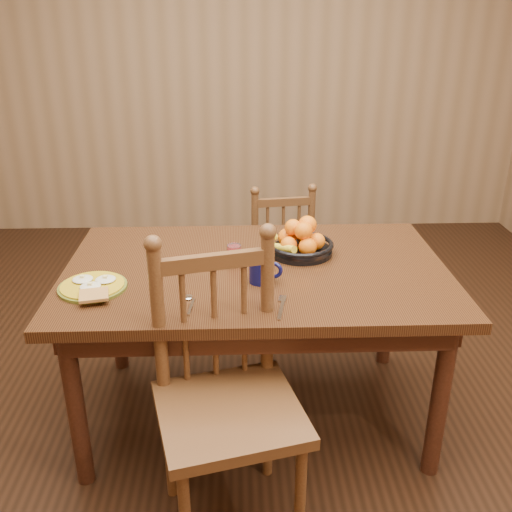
{
  "coord_description": "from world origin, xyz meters",
  "views": [
    {
      "loc": [
        -0.08,
        -2.18,
        1.75
      ],
      "look_at": [
        0.0,
        0.0,
        0.8
      ],
      "focal_mm": 40.0,
      "sensor_mm": 36.0,
      "label": 1
    }
  ],
  "objects_px": {
    "chair_far": "(278,255)",
    "breakfast_plate": "(93,286)",
    "dining_table": "(256,285)",
    "fruit_bowl": "(300,242)",
    "chair_near": "(226,400)",
    "coffee_mug": "(262,270)"
  },
  "relations": [
    {
      "from": "chair_far",
      "to": "breakfast_plate",
      "type": "bearing_deg",
      "value": 45.79
    },
    {
      "from": "dining_table",
      "to": "chair_far",
      "type": "relative_size",
      "value": 1.87
    },
    {
      "from": "fruit_bowl",
      "to": "chair_near",
      "type": "bearing_deg",
      "value": -114.44
    },
    {
      "from": "chair_far",
      "to": "breakfast_plate",
      "type": "xyz_separation_m",
      "value": [
        -0.8,
        -1.08,
        0.35
      ]
    },
    {
      "from": "fruit_bowl",
      "to": "coffee_mug",
      "type": "bearing_deg",
      "value": -123.16
    },
    {
      "from": "chair_near",
      "to": "dining_table",
      "type": "bearing_deg",
      "value": 63.84
    },
    {
      "from": "dining_table",
      "to": "chair_near",
      "type": "distance_m",
      "value": 0.61
    },
    {
      "from": "breakfast_plate",
      "to": "fruit_bowl",
      "type": "xyz_separation_m",
      "value": [
        0.84,
        0.32,
        0.04
      ]
    },
    {
      "from": "breakfast_plate",
      "to": "coffee_mug",
      "type": "xyz_separation_m",
      "value": [
        0.66,
        0.04,
        0.04
      ]
    },
    {
      "from": "dining_table",
      "to": "chair_near",
      "type": "relative_size",
      "value": 1.52
    },
    {
      "from": "dining_table",
      "to": "coffee_mug",
      "type": "height_order",
      "value": "coffee_mug"
    },
    {
      "from": "dining_table",
      "to": "chair_near",
      "type": "xyz_separation_m",
      "value": [
        -0.12,
        -0.57,
        -0.15
      ]
    },
    {
      "from": "dining_table",
      "to": "breakfast_plate",
      "type": "height_order",
      "value": "breakfast_plate"
    },
    {
      "from": "chair_near",
      "to": "fruit_bowl",
      "type": "xyz_separation_m",
      "value": [
        0.32,
        0.71,
        0.3
      ]
    },
    {
      "from": "coffee_mug",
      "to": "dining_table",
      "type": "bearing_deg",
      "value": 96.99
    },
    {
      "from": "chair_far",
      "to": "fruit_bowl",
      "type": "relative_size",
      "value": 2.94
    },
    {
      "from": "chair_near",
      "to": "fruit_bowl",
      "type": "relative_size",
      "value": 3.62
    },
    {
      "from": "dining_table",
      "to": "chair_far",
      "type": "height_order",
      "value": "chair_far"
    },
    {
      "from": "chair_near",
      "to": "breakfast_plate",
      "type": "distance_m",
      "value": 0.69
    },
    {
      "from": "dining_table",
      "to": "coffee_mug",
      "type": "xyz_separation_m",
      "value": [
        0.02,
        -0.14,
        0.14
      ]
    },
    {
      "from": "breakfast_plate",
      "to": "fruit_bowl",
      "type": "distance_m",
      "value": 0.9
    },
    {
      "from": "chair_near",
      "to": "fruit_bowl",
      "type": "bearing_deg",
      "value": 51.49
    }
  ]
}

